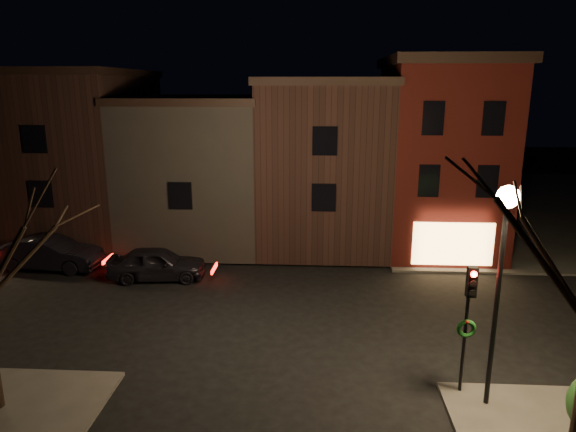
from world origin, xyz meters
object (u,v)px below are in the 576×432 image
(street_lamp_near, at_px, (504,237))
(parked_car_a, at_px, (157,263))
(traffic_signal, at_px, (468,310))
(parked_car_b, at_px, (50,253))

(street_lamp_near, height_order, parked_car_a, street_lamp_near)
(street_lamp_near, distance_m, traffic_signal, 2.49)
(traffic_signal, height_order, parked_car_a, traffic_signal)
(traffic_signal, bearing_deg, parked_car_a, 143.45)
(street_lamp_near, relative_size, parked_car_b, 1.26)
(parked_car_b, bearing_deg, traffic_signal, -115.59)
(traffic_signal, distance_m, parked_car_b, 20.64)
(street_lamp_near, bearing_deg, parked_car_b, 150.48)
(traffic_signal, height_order, parked_car_b, traffic_signal)
(parked_car_a, bearing_deg, street_lamp_near, -132.52)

